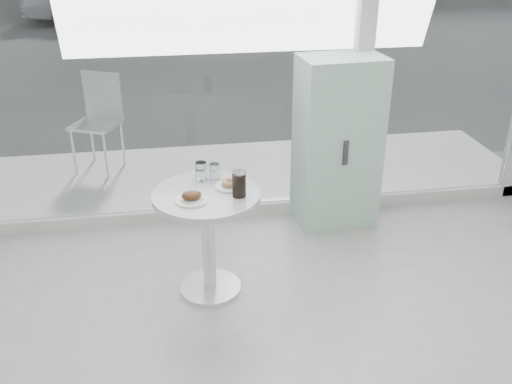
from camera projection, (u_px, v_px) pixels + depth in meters
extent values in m
cube|color=silver|center=(255.00, 207.00, 5.11)|extent=(5.00, 0.12, 0.10)
cube|color=silver|center=(364.00, 40.00, 4.60)|extent=(0.14, 0.14, 3.00)
cube|color=white|center=(156.00, 60.00, 4.41)|extent=(3.21, 0.02, 2.60)
cube|color=white|center=(452.00, 50.00, 4.76)|extent=(1.41, 0.02, 2.60)
cylinder|color=white|center=(210.00, 287.00, 4.08)|extent=(0.44, 0.44, 0.03)
cylinder|color=white|center=(208.00, 245.00, 3.93)|extent=(0.09, 0.09, 0.70)
cylinder|color=silver|center=(206.00, 196.00, 3.76)|extent=(0.72, 0.72, 0.04)
cube|color=silver|center=(242.00, 174.00, 5.83)|extent=(5.60, 1.60, 0.05)
cube|color=#343434|center=(184.00, 5.00, 16.65)|extent=(40.00, 24.00, 0.00)
cube|color=#9ECAB6|center=(337.00, 143.00, 4.72)|extent=(0.69, 0.49, 1.43)
cube|color=#333333|center=(346.00, 153.00, 4.52)|extent=(0.04, 0.02, 0.20)
cylinder|color=white|center=(74.00, 152.00, 5.68)|extent=(0.02, 0.02, 0.47)
cylinder|color=white|center=(106.00, 155.00, 5.60)|extent=(0.02, 0.02, 0.47)
cylinder|color=white|center=(92.00, 140.00, 5.99)|extent=(0.02, 0.02, 0.47)
cylinder|color=white|center=(123.00, 143.00, 5.90)|extent=(0.02, 0.02, 0.47)
cube|color=white|center=(96.00, 124.00, 5.68)|extent=(0.55, 0.55, 0.03)
cube|color=white|center=(103.00, 95.00, 5.74)|extent=(0.39, 0.19, 0.47)
cylinder|color=white|center=(192.00, 200.00, 3.64)|extent=(0.21, 0.21, 0.01)
cube|color=white|center=(195.00, 199.00, 3.63)|extent=(0.13, 0.13, 0.00)
ellipsoid|color=#331D0D|center=(191.00, 196.00, 3.63)|extent=(0.13, 0.10, 0.05)
ellipsoid|color=#331D0D|center=(197.00, 194.00, 3.65)|extent=(0.06, 0.06, 0.03)
cylinder|color=white|center=(230.00, 186.00, 3.83)|extent=(0.21, 0.21, 0.01)
torus|color=#A47C4B|center=(230.00, 183.00, 3.82)|extent=(0.12, 0.12, 0.04)
cylinder|color=white|center=(201.00, 171.00, 3.91)|extent=(0.08, 0.08, 0.13)
cylinder|color=white|center=(201.00, 174.00, 3.92)|extent=(0.07, 0.07, 0.07)
cylinder|color=white|center=(214.00, 172.00, 3.92)|extent=(0.07, 0.07, 0.12)
cylinder|color=white|center=(215.00, 175.00, 3.93)|extent=(0.06, 0.06, 0.06)
cylinder|color=white|center=(239.00, 184.00, 3.67)|extent=(0.09, 0.09, 0.17)
cylinder|color=black|center=(239.00, 185.00, 3.68)|extent=(0.08, 0.08, 0.16)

